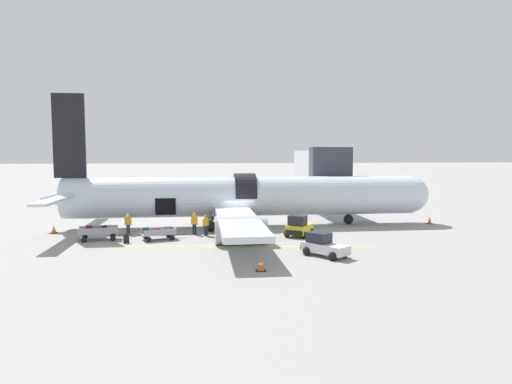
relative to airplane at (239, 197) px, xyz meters
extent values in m
plane|color=gray|center=(-0.11, -2.11, -2.59)|extent=(500.00, 500.00, 0.00)
cube|color=yellow|center=(-1.26, -8.74, -2.59)|extent=(19.48, 2.89, 0.01)
cylinder|color=#4C4C51|center=(9.05, 6.97, -0.69)|extent=(0.60, 0.60, 3.81)
cube|color=silver|center=(9.05, 6.97, 2.71)|extent=(3.00, 10.45, 3.00)
cube|color=#333842|center=(9.05, 2.35, 2.71)|extent=(3.89, 1.60, 3.59)
cylinder|color=silver|center=(0.52, 0.00, 0.09)|extent=(31.02, 3.50, 3.50)
sphere|color=silver|center=(16.03, 0.00, 0.09)|extent=(3.32, 3.32, 3.32)
cone|color=silver|center=(-14.99, 0.00, 0.09)|extent=(4.02, 3.22, 3.22)
cylinder|color=black|center=(0.52, -0.03, 0.41)|extent=(1.86, 3.50, 3.50)
cube|color=black|center=(-14.34, 0.00, 5.39)|extent=(2.62, 0.28, 7.10)
cube|color=silver|center=(-14.26, -4.22, 0.44)|extent=(1.22, 8.45, 0.20)
cube|color=silver|center=(-14.26, 4.23, 0.44)|extent=(1.22, 8.45, 0.20)
cube|color=silver|center=(-0.72, -8.07, -0.87)|extent=(2.91, 15.09, 0.40)
cube|color=silver|center=(-0.72, 8.07, -0.87)|extent=(2.91, 15.09, 0.40)
cylinder|color=#B2B7BF|center=(-0.52, -8.08, -1.55)|extent=(3.71, 2.02, 2.02)
cylinder|color=#B2B7BF|center=(-0.52, 8.09, -1.55)|extent=(3.71, 2.02, 2.02)
cube|color=black|center=(-6.31, -1.73, -0.52)|extent=(1.70, 0.12, 1.40)
cylinder|color=#56565B|center=(10.14, 0.00, -1.46)|extent=(0.22, 0.22, 1.36)
sphere|color=black|center=(10.14, 0.00, -2.14)|extent=(0.90, 0.90, 0.90)
cylinder|color=#56565B|center=(-2.58, -2.45, -1.46)|extent=(0.22, 0.22, 1.36)
sphere|color=black|center=(-2.58, -2.45, -2.14)|extent=(0.90, 0.90, 0.90)
cylinder|color=#56565B|center=(-2.58, 2.45, -1.46)|extent=(0.22, 0.22, 1.36)
sphere|color=black|center=(-2.58, 2.45, -2.14)|extent=(0.90, 0.90, 0.90)
cube|color=silver|center=(4.46, -12.53, -2.06)|extent=(2.81, 3.16, 0.58)
cube|color=#232833|center=(4.14, -12.11, -1.44)|extent=(1.66, 1.72, 0.67)
cube|color=black|center=(3.52, -11.28, -2.18)|extent=(0.96, 0.77, 0.29)
sphere|color=black|center=(4.31, -11.35, -2.31)|extent=(0.56, 0.56, 0.56)
sphere|color=black|center=(3.37, -12.06, -2.31)|extent=(0.56, 0.56, 0.56)
sphere|color=black|center=(5.55, -13.00, -2.31)|extent=(0.56, 0.56, 0.56)
sphere|color=black|center=(4.61, -13.71, -2.31)|extent=(0.56, 0.56, 0.56)
cube|color=yellow|center=(4.31, -5.43, -2.00)|extent=(2.50, 2.74, 0.70)
cube|color=#232833|center=(4.10, -5.77, -1.27)|extent=(1.64, 1.56, 0.77)
cube|color=black|center=(3.68, -6.44, -2.14)|extent=(1.22, 0.83, 0.35)
sphere|color=black|center=(3.29, -5.71, -2.31)|extent=(0.56, 0.56, 0.56)
sphere|color=black|center=(4.51, -6.48, -2.31)|extent=(0.56, 0.56, 0.56)
sphere|color=black|center=(4.12, -4.39, -2.31)|extent=(0.56, 0.56, 0.56)
sphere|color=black|center=(5.34, -5.16, -2.31)|extent=(0.56, 0.56, 0.56)
cube|color=#999BA0|center=(-6.57, -5.52, -2.15)|extent=(2.77, 2.00, 0.05)
cube|color=#999BA0|center=(-5.40, -5.18, -1.93)|extent=(0.44, 1.31, 0.38)
cube|color=#999BA0|center=(-6.39, -6.14, -1.93)|extent=(2.36, 0.75, 0.38)
cube|color=#999BA0|center=(-6.75, -4.91, -1.93)|extent=(2.36, 0.75, 0.38)
cube|color=#333338|center=(-4.94, -5.05, -2.33)|extent=(0.89, 0.33, 0.06)
sphere|color=black|center=(-5.54, -5.92, -2.39)|extent=(0.40, 0.40, 0.40)
sphere|color=black|center=(-5.92, -4.63, -2.39)|extent=(0.40, 0.40, 0.40)
sphere|color=black|center=(-7.21, -6.42, -2.39)|extent=(0.40, 0.40, 0.40)
sphere|color=black|center=(-7.59, -5.13, -2.39)|extent=(0.40, 0.40, 0.40)
cube|color=#14472D|center=(-7.50, -5.53, -1.88)|extent=(0.46, 0.21, 0.48)
cube|color=#721951|center=(-6.69, -5.51, -1.92)|extent=(0.55, 0.35, 0.40)
cube|color=#1E2347|center=(-5.78, -5.10, -1.97)|extent=(0.52, 0.46, 0.32)
cube|color=#999BA0|center=(-11.03, -5.17, -2.02)|extent=(3.10, 1.85, 0.05)
cube|color=#999BA0|center=(-9.63, -4.93, -1.79)|extent=(0.29, 1.36, 0.41)
cube|color=#999BA0|center=(-10.92, -5.82, -1.79)|extent=(2.81, 0.55, 0.41)
cube|color=#999BA0|center=(-11.14, -4.53, -1.79)|extent=(2.81, 0.55, 0.41)
cube|color=#333338|center=(-9.16, -4.85, -2.26)|extent=(0.90, 0.23, 0.06)
sphere|color=black|center=(-9.91, -5.67, -2.39)|extent=(0.40, 0.40, 0.40)
sphere|color=black|center=(-10.15, -4.32, -2.39)|extent=(0.40, 0.40, 0.40)
sphere|color=black|center=(-11.92, -6.02, -2.39)|extent=(0.40, 0.40, 0.40)
sphere|color=black|center=(-12.15, -4.67, -2.39)|extent=(0.40, 0.40, 0.40)
cube|color=olive|center=(-10.34, -5.03, -1.84)|extent=(0.48, 0.41, 0.31)
cube|color=#721951|center=(-11.71, -5.20, -1.73)|extent=(0.52, 0.35, 0.54)
cube|color=#1E2347|center=(-10.68, -4.83, -1.76)|extent=(0.40, 0.29, 0.47)
cylinder|color=#2D2D33|center=(-9.19, -3.04, -2.19)|extent=(0.34, 0.34, 0.80)
cylinder|color=orange|center=(-9.19, -3.04, -1.47)|extent=(0.43, 0.43, 0.63)
sphere|color=beige|center=(-9.19, -3.04, -1.04)|extent=(0.22, 0.22, 0.22)
cylinder|color=orange|center=(-8.97, -3.08, -1.54)|extent=(0.14, 0.14, 0.58)
cylinder|color=orange|center=(-9.41, -3.00, -1.54)|extent=(0.14, 0.14, 0.58)
cylinder|color=#1E2338|center=(-2.99, -4.29, -2.19)|extent=(0.40, 0.40, 0.80)
cylinder|color=orange|center=(-2.99, -4.29, -1.47)|extent=(0.51, 0.51, 0.63)
sphere|color=#9E7556|center=(-2.99, -4.29, -1.04)|extent=(0.22, 0.22, 0.22)
cylinder|color=orange|center=(-2.79, -4.18, -1.54)|extent=(0.16, 0.16, 0.58)
cylinder|color=orange|center=(-3.18, -4.40, -1.54)|extent=(0.16, 0.16, 0.58)
cylinder|color=#1E2338|center=(-3.90, -3.62, -2.16)|extent=(0.43, 0.43, 0.85)
cylinder|color=orange|center=(-3.90, -3.62, -1.40)|extent=(0.55, 0.55, 0.67)
sphere|color=tan|center=(-3.90, -3.62, -0.95)|extent=(0.24, 0.24, 0.24)
cylinder|color=orange|center=(-4.10, -3.50, -1.48)|extent=(0.17, 0.17, 0.62)
cylinder|color=orange|center=(-3.70, -3.74, -1.48)|extent=(0.17, 0.17, 0.62)
cube|color=black|center=(-8.78, -6.65, -2.30)|extent=(0.44, 0.31, 0.58)
cube|color=black|center=(-8.78, -6.65, -1.95)|extent=(0.25, 0.11, 0.12)
cube|color=black|center=(17.65, -0.74, -2.58)|extent=(0.50, 0.50, 0.03)
cone|color=orange|center=(17.65, -0.74, -2.24)|extent=(0.37, 0.37, 0.70)
cylinder|color=white|center=(17.65, -0.74, -2.20)|extent=(0.21, 0.21, 0.08)
cube|color=black|center=(-0.08, -15.56, -2.58)|extent=(0.56, 0.56, 0.03)
cone|color=orange|center=(-0.08, -15.56, -2.22)|extent=(0.42, 0.42, 0.74)
cylinder|color=white|center=(-0.08, -15.56, -2.18)|extent=(0.24, 0.24, 0.09)
cube|color=black|center=(1.31, -7.13, -2.58)|extent=(0.48, 0.48, 0.03)
cone|color=orange|center=(1.31, -7.13, -2.26)|extent=(0.36, 0.36, 0.66)
cylinder|color=white|center=(1.31, -7.13, -2.23)|extent=(0.21, 0.21, 0.08)
cube|color=black|center=(-15.35, -1.63, -2.58)|extent=(0.55, 0.55, 0.03)
cone|color=orange|center=(-15.35, -1.63, -2.27)|extent=(0.40, 0.40, 0.64)
cylinder|color=white|center=(-15.35, -1.63, -2.24)|extent=(0.23, 0.23, 0.08)
camera|label=1|loc=(-3.37, -40.26, 3.97)|focal=32.00mm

